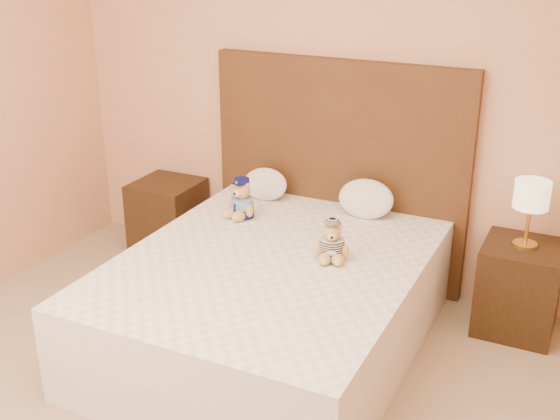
# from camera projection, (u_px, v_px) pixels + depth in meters

# --- Properties ---
(room_walls) EXTENTS (4.04, 4.52, 2.72)m
(room_walls) POSITION_uv_depth(u_px,v_px,m) (186.00, 50.00, 2.82)
(room_walls) COLOR tan
(room_walls) RESTS_ON ground
(bed) EXTENTS (1.60, 2.00, 0.55)m
(bed) POSITION_uv_depth(u_px,v_px,m) (271.00, 302.00, 4.01)
(bed) COLOR white
(bed) RESTS_ON ground
(headboard) EXTENTS (1.75, 0.08, 1.50)m
(headboard) POSITION_uv_depth(u_px,v_px,m) (338.00, 172.00, 4.67)
(headboard) COLOR #472E15
(headboard) RESTS_ON ground
(nightstand_left) EXTENTS (0.45, 0.45, 0.55)m
(nightstand_left) POSITION_uv_depth(u_px,v_px,m) (168.00, 217.00, 5.18)
(nightstand_left) COLOR #331F10
(nightstand_left) RESTS_ON ground
(nightstand_right) EXTENTS (0.45, 0.45, 0.55)m
(nightstand_right) POSITION_uv_depth(u_px,v_px,m) (519.00, 288.00, 4.17)
(nightstand_right) COLOR #331F10
(nightstand_right) RESTS_ON ground
(lamp) EXTENTS (0.20, 0.20, 0.40)m
(lamp) POSITION_uv_depth(u_px,v_px,m) (532.00, 198.00, 3.96)
(lamp) COLOR gold
(lamp) RESTS_ON nightstand_right
(teddy_police) EXTENTS (0.27, 0.26, 0.25)m
(teddy_police) POSITION_uv_depth(u_px,v_px,m) (242.00, 198.00, 4.43)
(teddy_police) COLOR #B78347
(teddy_police) RESTS_ON bed
(teddy_prisoner) EXTENTS (0.26, 0.26, 0.23)m
(teddy_prisoner) POSITION_uv_depth(u_px,v_px,m) (332.00, 241.00, 3.86)
(teddy_prisoner) COLOR #B78347
(teddy_prisoner) RESTS_ON bed
(pillow_left) EXTENTS (0.32, 0.21, 0.22)m
(pillow_left) POSITION_uv_depth(u_px,v_px,m) (265.00, 183.00, 4.74)
(pillow_left) COLOR white
(pillow_left) RESTS_ON bed
(pillow_right) EXTENTS (0.36, 0.24, 0.26)m
(pillow_right) POSITION_uv_depth(u_px,v_px,m) (366.00, 197.00, 4.44)
(pillow_right) COLOR white
(pillow_right) RESTS_ON bed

